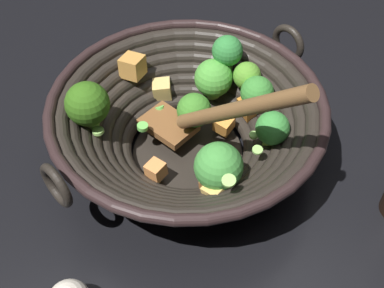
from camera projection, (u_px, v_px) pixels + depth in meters
name	position (u px, v px, depth m)	size (l,w,h in m)	color
ground_plane	(188.00, 156.00, 0.70)	(4.00, 4.00, 0.00)	black
wok	(189.00, 122.00, 0.66)	(0.37, 0.35, 0.22)	black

